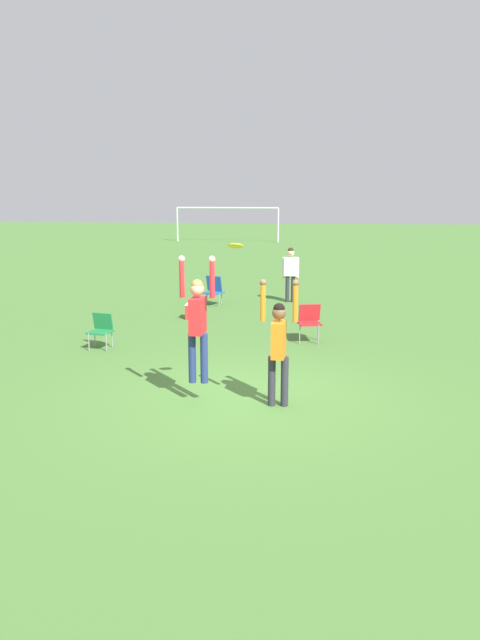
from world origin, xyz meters
The scene contains 10 objects.
ground_plane centered at (0.00, 0.00, 0.00)m, with size 120.00×120.00×0.00m, color #477533.
person_jumping centered at (-0.67, -0.27, 1.39)m, with size 0.58×0.44×2.03m.
person_defending centered at (0.61, -0.33, 1.06)m, with size 0.60×0.46×2.01m.
frisbee centered at (-0.06, -0.34, 2.51)m, with size 0.24×0.23×0.10m.
camping_chair_0 centered at (-1.81, 8.60, 0.47)m, with size 0.70×0.76×0.85m.
camping_chair_1 centered at (-3.38, 2.98, 0.44)m, with size 0.53×0.57×0.75m.
camping_chair_2 centered at (1.08, 4.13, 0.50)m, with size 0.59×0.63×0.83m.
person_spectator_near centered at (0.47, 9.29, 1.00)m, with size 0.54×0.22×1.67m.
cooler_box centered at (-1.96, 6.39, 0.20)m, with size 0.49×0.40×0.40m.
soccer_goal centered at (-4.67, 33.19, 1.84)m, with size 7.10×0.10×2.35m.
Camera 1 is at (1.07, -9.72, 3.30)m, focal length 35.00 mm.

